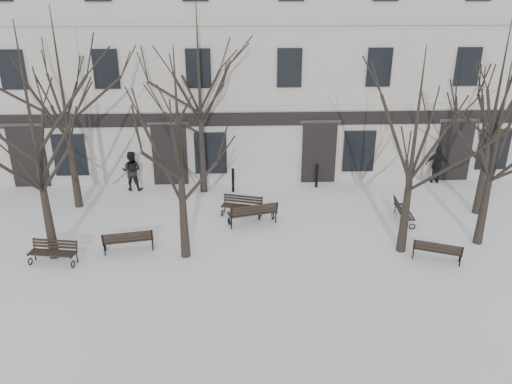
{
  "coord_description": "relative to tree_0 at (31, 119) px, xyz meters",
  "views": [
    {
      "loc": [
        -0.42,
        -14.35,
        8.78
      ],
      "look_at": [
        0.31,
        3.0,
        1.55
      ],
      "focal_mm": 35.0,
      "sensor_mm": 36.0,
      "label": 1
    }
  ],
  "objects": [
    {
      "name": "tree_5",
      "position": [
        4.88,
        5.79,
        0.24
      ],
      "size": [
        5.79,
        5.79,
        8.27
      ],
      "color": "black",
      "rests_on": "ground"
    },
    {
      "name": "ground",
      "position": [
        6.79,
        -1.13,
        -4.93
      ],
      "size": [
        100.0,
        100.0,
        0.0
      ],
      "primitive_type": "plane",
      "color": "white",
      "rests_on": "ground"
    },
    {
      "name": "pedestrian_c",
      "position": [
        15.9,
        6.4,
        -4.93
      ],
      "size": [
        1.13,
        0.63,
        1.83
      ],
      "primitive_type": "imported",
      "rotation": [
        0.0,
        0.0,
        2.97
      ],
      "color": "black",
      "rests_on": "ground"
    },
    {
      "name": "tree_1",
      "position": [
        4.56,
        -0.13,
        -0.47
      ],
      "size": [
        4.99,
        4.99,
        7.13
      ],
      "color": "black",
      "rests_on": "ground"
    },
    {
      "name": "bench_0",
      "position": [
        0.14,
        -0.4,
        -4.49
      ],
      "size": [
        1.67,
        0.83,
        0.81
      ],
      "rotation": [
        0.0,
        0.0,
        -0.16
      ],
      "color": "black",
      "rests_on": "ground"
    },
    {
      "name": "tree_4",
      "position": [
        -0.38,
        4.33,
        0.17
      ],
      "size": [
        5.71,
        5.71,
        8.16
      ],
      "color": "black",
      "rests_on": "ground"
    },
    {
      "name": "bench_5",
      "position": [
        13.0,
        2.33,
        -4.49
      ],
      "size": [
        0.69,
        1.64,
        0.81
      ],
      "rotation": [
        0.0,
        0.0,
        1.5
      ],
      "color": "black",
      "rests_on": "ground"
    },
    {
      "name": "tree_3",
      "position": [
        15.21,
        0.39,
        -0.69
      ],
      "size": [
        4.74,
        4.74,
        6.78
      ],
      "color": "black",
      "rests_on": "ground"
    },
    {
      "name": "bench_3",
      "position": [
        6.59,
        3.1,
        -4.48
      ],
      "size": [
        1.74,
        1.03,
        0.83
      ],
      "rotation": [
        0.0,
        0.0,
        -0.29
      ],
      "color": "black",
      "rests_on": "ground"
    },
    {
      "name": "tree_2",
      "position": [
        12.2,
        -0.07,
        -0.49
      ],
      "size": [
        4.97,
        4.97,
        7.1
      ],
      "color": "black",
      "rests_on": "ground"
    },
    {
      "name": "bollard_b",
      "position": [
        10.12,
        6.07,
        -4.3
      ],
      "size": [
        0.15,
        0.15,
        1.17
      ],
      "color": "black",
      "rests_on": "ground"
    },
    {
      "name": "pedestrian_b",
      "position": [
        1.6,
        6.13,
        -4.93
      ],
      "size": [
        0.96,
        0.78,
        1.85
      ],
      "primitive_type": "imported",
      "rotation": [
        0.0,
        0.0,
        3.05
      ],
      "color": "black",
      "rests_on": "ground"
    },
    {
      "name": "bench_1",
      "position": [
        2.53,
        0.27,
        -4.45
      ],
      "size": [
        1.82,
        0.93,
        0.88
      ],
      "rotation": [
        0.0,
        0.0,
        3.32
      ],
      "color": "black",
      "rests_on": "ground"
    },
    {
      "name": "tree_6",
      "position": [
        16.34,
        2.96,
        -0.13
      ],
      "size": [
        5.37,
        5.37,
        7.67
      ],
      "color": "black",
      "rests_on": "ground"
    },
    {
      "name": "bench_4",
      "position": [
        7.0,
        2.23,
        -4.4
      ],
      "size": [
        2.01,
        1.14,
        0.97
      ],
      "rotation": [
        0.0,
        0.0,
        3.39
      ],
      "color": "black",
      "rests_on": "ground"
    },
    {
      "name": "tree_0",
      "position": [
        0.0,
        0.0,
        0.0
      ],
      "size": [
        5.52,
        5.52,
        7.88
      ],
      "color": "black",
      "rests_on": "ground"
    },
    {
      "name": "bollard_a",
      "position": [
        6.22,
        5.7,
        -4.31
      ],
      "size": [
        0.15,
        0.15,
        1.15
      ],
      "color": "black",
      "rests_on": "ground"
    },
    {
      "name": "bench_2",
      "position": [
        13.18,
        -0.86,
        -4.49
      ],
      "size": [
        1.67,
        1.13,
        0.8
      ],
      "rotation": [
        0.0,
        0.0,
        2.75
      ],
      "color": "black",
      "rests_on": "ground"
    },
    {
      "name": "building",
      "position": [
        6.8,
        11.83,
        0.59
      ],
      "size": [
        40.4,
        10.2,
        11.4
      ],
      "color": "#B9B3AB",
      "rests_on": "ground"
    }
  ]
}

